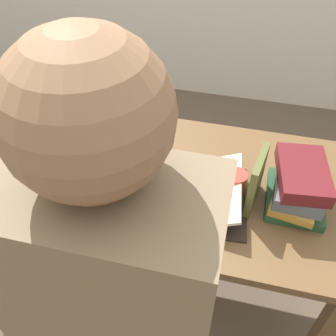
{
  "coord_description": "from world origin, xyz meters",
  "views": [
    {
      "loc": [
        0.3,
        -1.02,
        1.77
      ],
      "look_at": [
        0.06,
        -0.04,
        0.82
      ],
      "focal_mm": 40.0,
      "sensor_mm": 36.0,
      "label": 1
    }
  ],
  "objects_px": {
    "open_book": "(174,190)",
    "reading_lamp": "(30,63)",
    "book_standing_upright": "(256,181)",
    "coffee_mug": "(234,184)",
    "book_stack_tall": "(299,186)"
  },
  "relations": [
    {
      "from": "open_book",
      "to": "reading_lamp",
      "type": "bearing_deg",
      "value": 156.92
    },
    {
      "from": "book_standing_upright",
      "to": "reading_lamp",
      "type": "bearing_deg",
      "value": 179.83
    },
    {
      "from": "coffee_mug",
      "to": "book_standing_upright",
      "type": "bearing_deg",
      "value": -17.48
    },
    {
      "from": "book_stack_tall",
      "to": "open_book",
      "type": "bearing_deg",
      "value": -169.87
    },
    {
      "from": "book_stack_tall",
      "to": "book_standing_upright",
      "type": "distance_m",
      "value": 0.16
    },
    {
      "from": "book_standing_upright",
      "to": "coffee_mug",
      "type": "relative_size",
      "value": 1.98
    },
    {
      "from": "book_stack_tall",
      "to": "coffee_mug",
      "type": "xyz_separation_m",
      "value": [
        -0.22,
        -0.01,
        -0.03
      ]
    },
    {
      "from": "open_book",
      "to": "book_stack_tall",
      "type": "xyz_separation_m",
      "value": [
        0.43,
        0.08,
        0.05
      ]
    },
    {
      "from": "open_book",
      "to": "book_standing_upright",
      "type": "height_order",
      "value": "book_standing_upright"
    },
    {
      "from": "book_stack_tall",
      "to": "coffee_mug",
      "type": "distance_m",
      "value": 0.22
    },
    {
      "from": "open_book",
      "to": "reading_lamp",
      "type": "height_order",
      "value": "reading_lamp"
    },
    {
      "from": "open_book",
      "to": "book_stack_tall",
      "type": "distance_m",
      "value": 0.44
    },
    {
      "from": "reading_lamp",
      "to": "coffee_mug",
      "type": "bearing_deg",
      "value": -9.09
    },
    {
      "from": "open_book",
      "to": "book_standing_upright",
      "type": "distance_m",
      "value": 0.3
    },
    {
      "from": "book_stack_tall",
      "to": "coffee_mug",
      "type": "height_order",
      "value": "book_stack_tall"
    }
  ]
}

